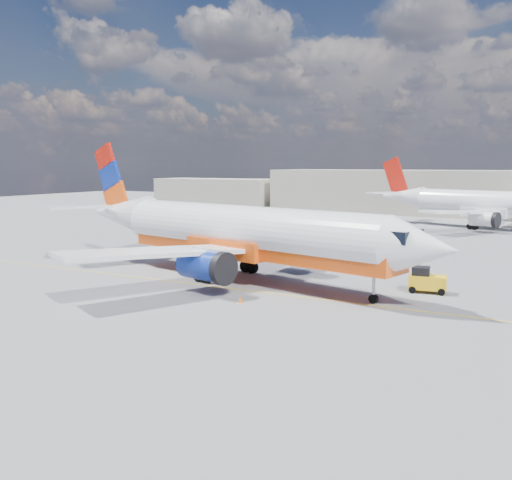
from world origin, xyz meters
The scene contains 8 objects.
ground centered at (0.00, 0.00, 0.00)m, with size 240.00×240.00×0.00m, color slate.
taxi_line centered at (0.00, 3.00, 0.01)m, with size 70.00×0.15×0.01m, color gold.
terminal_main centered at (5.00, 75.00, 4.00)m, with size 70.00×14.00×8.00m, color #A7A190.
terminal_annex centered at (-45.00, 72.00, 3.00)m, with size 26.00×10.00×6.00m, color #A7A190.
main_jet centered at (-1.31, 6.18, 3.72)m, with size 36.99×28.42×11.16m.
second_jet centered at (11.67, 53.60, 3.42)m, with size 33.82×25.71×10.26m.
gse_tug centered at (12.87, 8.48, 0.85)m, with size 2.70×1.88×1.81m.
traffic_cone centered at (3.01, -0.61, 0.24)m, with size 0.36×0.36×0.50m.
Camera 1 is at (21.12, -31.84, 8.92)m, focal length 40.00 mm.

